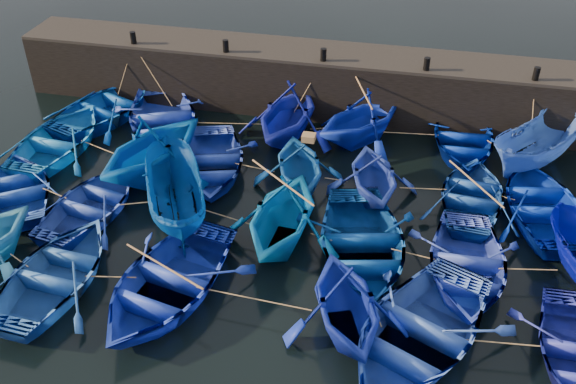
% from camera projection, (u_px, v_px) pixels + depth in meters
% --- Properties ---
extents(ground, '(120.00, 120.00, 0.00)m').
position_uv_depth(ground, '(265.00, 272.00, 19.16)').
color(ground, black).
rests_on(ground, ground).
extents(quay_wall, '(26.00, 2.50, 2.50)m').
position_uv_depth(quay_wall, '(326.00, 82.00, 26.78)').
color(quay_wall, black).
rests_on(quay_wall, ground).
extents(quay_top, '(26.00, 2.50, 0.12)m').
position_uv_depth(quay_top, '(327.00, 53.00, 26.02)').
color(quay_top, black).
rests_on(quay_top, quay_wall).
extents(bollard_0, '(0.24, 0.24, 0.50)m').
position_uv_depth(bollard_0, '(133.00, 38.00, 26.54)').
color(bollard_0, black).
rests_on(bollard_0, quay_top).
extents(bollard_1, '(0.24, 0.24, 0.50)m').
position_uv_depth(bollard_1, '(226.00, 46.00, 25.83)').
color(bollard_1, black).
rests_on(bollard_1, quay_top).
extents(bollard_2, '(0.24, 0.24, 0.50)m').
position_uv_depth(bollard_2, '(323.00, 55.00, 25.12)').
color(bollard_2, black).
rests_on(bollard_2, quay_top).
extents(bollard_3, '(0.24, 0.24, 0.50)m').
position_uv_depth(bollard_3, '(427.00, 64.00, 24.42)').
color(bollard_3, black).
rests_on(bollard_3, quay_top).
extents(bollard_4, '(0.24, 0.24, 0.50)m').
position_uv_depth(bollard_4, '(536.00, 74.00, 23.71)').
color(bollard_4, black).
rests_on(bollard_4, quay_top).
extents(boat_0, '(5.35, 6.22, 1.09)m').
position_uv_depth(boat_0, '(106.00, 107.00, 26.49)').
color(boat_0, '#053D98').
rests_on(boat_0, ground).
extents(boat_1, '(6.06, 6.86, 1.18)m').
position_uv_depth(boat_1, '(161.00, 119.00, 25.57)').
color(boat_1, blue).
rests_on(boat_1, ground).
extents(boat_2, '(4.51, 5.03, 2.36)m').
position_uv_depth(boat_2, '(288.00, 112.00, 24.79)').
color(boat_2, '#0E1990').
rests_on(boat_2, ground).
extents(boat_3, '(5.42, 5.49, 2.19)m').
position_uv_depth(boat_3, '(361.00, 117.00, 24.66)').
color(boat_3, '#0A24B8').
rests_on(boat_3, ground).
extents(boat_4, '(3.76, 5.05, 1.00)m').
position_uv_depth(boat_4, '(463.00, 139.00, 24.50)').
color(boat_4, '#001C86').
rests_on(boat_4, ground).
extents(boat_5, '(4.23, 4.85, 1.82)m').
position_uv_depth(boat_5, '(536.00, 148.00, 23.15)').
color(boat_5, blue).
rests_on(boat_5, ground).
extents(boat_6, '(3.94, 5.30, 1.06)m').
position_uv_depth(boat_6, '(60.00, 138.00, 24.47)').
color(boat_6, blue).
rests_on(boat_6, ground).
extents(boat_7, '(5.69, 6.05, 2.54)m').
position_uv_depth(boat_7, '(153.00, 146.00, 22.58)').
color(boat_7, '#0049A8').
rests_on(boat_7, ground).
extents(boat_8, '(4.73, 5.67, 1.01)m').
position_uv_depth(boat_8, '(211.00, 162.00, 23.18)').
color(boat_8, '#203AAB').
rests_on(boat_8, ground).
extents(boat_9, '(4.29, 4.61, 1.98)m').
position_uv_depth(boat_9, '(300.00, 164.00, 22.15)').
color(boat_9, '#104E97').
rests_on(boat_9, ground).
extents(boat_10, '(4.04, 4.39, 1.94)m').
position_uv_depth(boat_10, '(374.00, 174.00, 21.67)').
color(boat_10, '#2039AA').
rests_on(boat_10, ground).
extents(boat_11, '(3.50, 4.66, 0.92)m').
position_uv_depth(boat_11, '(473.00, 195.00, 21.56)').
color(boat_11, navy).
rests_on(boat_11, ground).
extents(boat_12, '(4.35, 5.50, 1.03)m').
position_uv_depth(boat_12, '(543.00, 204.00, 21.04)').
color(boat_12, '#02229D').
rests_on(boat_12, ground).
extents(boat_13, '(5.11, 5.40, 0.91)m').
position_uv_depth(boat_13, '(20.00, 187.00, 21.94)').
color(boat_13, '#183CA0').
rests_on(boat_13, ground).
extents(boat_14, '(3.99, 5.03, 0.94)m').
position_uv_depth(boat_14, '(92.00, 204.00, 21.15)').
color(boat_14, '#203B9D').
rests_on(boat_14, ground).
extents(boat_15, '(3.81, 5.16, 1.88)m').
position_uv_depth(boat_15, '(174.00, 196.00, 20.71)').
color(boat_15, navy).
rests_on(boat_15, ground).
extents(boat_16, '(4.14, 4.70, 2.32)m').
position_uv_depth(boat_16, '(282.00, 214.00, 19.56)').
color(boat_16, '#0565B8').
rests_on(boat_16, ground).
extents(boat_17, '(5.08, 6.23, 1.14)m').
position_uv_depth(boat_17, '(361.00, 244.00, 19.31)').
color(boat_17, navy).
rests_on(boat_17, ground).
extents(boat_18, '(3.58, 4.90, 1.00)m').
position_uv_depth(boat_18, '(466.00, 265.00, 18.64)').
color(boat_18, blue).
rests_on(boat_18, ground).
extents(boat_21, '(3.83, 5.11, 1.01)m').
position_uv_depth(boat_21, '(57.00, 273.00, 18.38)').
color(boat_21, '#1D4D96').
rests_on(boat_21, ground).
extents(boat_22, '(4.95, 6.15, 1.13)m').
position_uv_depth(boat_22, '(166.00, 282.00, 17.98)').
color(boat_22, '#162EB3').
rests_on(boat_22, ground).
extents(boat_23, '(4.58, 4.88, 2.06)m').
position_uv_depth(boat_23, '(346.00, 303.00, 16.67)').
color(boat_23, '#0E23A4').
rests_on(boat_23, ground).
extents(boat_24, '(6.05, 6.85, 1.18)m').
position_uv_depth(boat_24, '(417.00, 332.00, 16.44)').
color(boat_24, blue).
rests_on(boat_24, ground).
extents(wooden_crate, '(0.44, 0.39, 0.23)m').
position_uv_depth(wooden_crate, '(309.00, 138.00, 21.45)').
color(wooden_crate, olive).
rests_on(wooden_crate, boat_9).
extents(mooring_ropes, '(17.11, 11.56, 2.10)m').
position_uv_depth(mooring_ropes, '(289.00, 157.00, 22.73)').
color(mooring_ropes, tan).
rests_on(mooring_ropes, ground).
extents(loose_oars, '(10.75, 11.81, 1.46)m').
position_uv_depth(loose_oars, '(331.00, 174.00, 20.45)').
color(loose_oars, '#99724C').
rests_on(loose_oars, ground).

